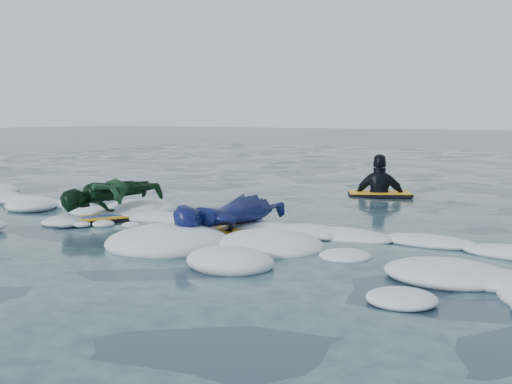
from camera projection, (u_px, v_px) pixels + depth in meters
ground at (126, 246)px, 6.74m from camera, size 120.00×120.00×0.00m
foam_band at (187, 231)px, 7.61m from camera, size 12.00×3.10×0.30m
prone_woman_unit at (229, 217)px, 7.26m from camera, size 0.89×1.72×0.43m
prone_child_unit at (111, 199)px, 8.41m from camera, size 1.04×1.48×0.53m
waiting_rider_unit at (380, 200)px, 10.88m from camera, size 1.19×1.00×1.57m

